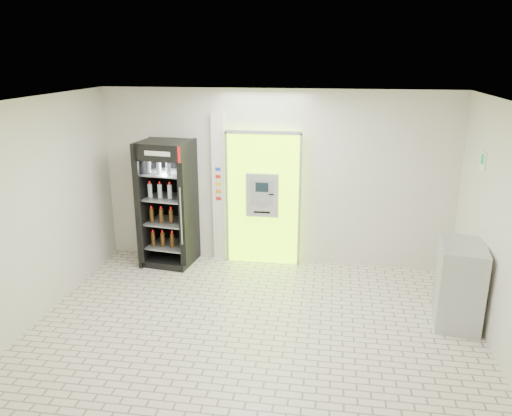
# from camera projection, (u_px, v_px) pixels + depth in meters

# --- Properties ---
(ground) EXTENTS (6.00, 6.00, 0.00)m
(ground) POSITION_uv_depth(u_px,v_px,m) (252.00, 334.00, 6.58)
(ground) COLOR beige
(ground) RESTS_ON ground
(room_shell) EXTENTS (6.00, 6.00, 6.00)m
(room_shell) POSITION_uv_depth(u_px,v_px,m) (252.00, 200.00, 6.03)
(room_shell) COLOR beige
(room_shell) RESTS_ON ground
(atm_assembly) EXTENTS (1.30, 0.24, 2.33)m
(atm_assembly) POSITION_uv_depth(u_px,v_px,m) (263.00, 198.00, 8.54)
(atm_assembly) COLOR #A1FF05
(atm_assembly) RESTS_ON ground
(pillar) EXTENTS (0.22, 0.11, 2.60)m
(pillar) POSITION_uv_depth(u_px,v_px,m) (219.00, 188.00, 8.65)
(pillar) COLOR silver
(pillar) RESTS_ON ground
(beverage_cooler) EXTENTS (0.90, 0.84, 2.16)m
(beverage_cooler) POSITION_uv_depth(u_px,v_px,m) (168.00, 206.00, 8.56)
(beverage_cooler) COLOR black
(beverage_cooler) RESTS_ON ground
(steel_cabinet) EXTENTS (0.68, 0.92, 1.13)m
(steel_cabinet) POSITION_uv_depth(u_px,v_px,m) (459.00, 284.00, 6.71)
(steel_cabinet) COLOR #A7AAAF
(steel_cabinet) RESTS_ON ground
(exit_sign) EXTENTS (0.02, 0.22, 0.26)m
(exit_sign) POSITION_uv_depth(u_px,v_px,m) (483.00, 161.00, 6.84)
(exit_sign) COLOR white
(exit_sign) RESTS_ON room_shell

